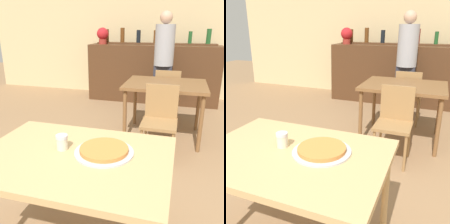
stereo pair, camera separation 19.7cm
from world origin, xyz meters
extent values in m
cube|color=#D1B784|center=(0.00, 4.41, 1.40)|extent=(8.00, 0.05, 2.80)
cube|color=tan|center=(0.00, 0.00, 0.74)|extent=(1.18, 0.85, 0.04)
cylinder|color=tan|center=(-0.53, 0.36, 0.36)|extent=(0.05, 0.05, 0.72)
cylinder|color=tan|center=(0.53, 0.36, 0.36)|extent=(0.05, 0.05, 0.72)
cube|color=brown|center=(0.39, 2.12, 0.76)|extent=(1.07, 0.84, 0.04)
cylinder|color=brown|center=(-0.08, 1.76, 0.37)|extent=(0.05, 0.05, 0.74)
cylinder|color=brown|center=(0.86, 1.76, 0.37)|extent=(0.05, 0.05, 0.74)
cylinder|color=brown|center=(-0.08, 2.48, 0.37)|extent=(0.05, 0.05, 0.74)
cylinder|color=brown|center=(0.86, 2.48, 0.37)|extent=(0.05, 0.05, 0.74)
cube|color=#4C2D19|center=(0.00, 3.90, 0.57)|extent=(2.60, 0.56, 1.15)
cube|color=#4C2D19|center=(0.00, 4.04, 1.16)|extent=(2.39, 0.24, 0.03)
cylinder|color=#5B3314|center=(-1.02, 4.04, 1.31)|extent=(0.09, 0.09, 0.26)
cylinder|color=#5B3314|center=(-0.68, 4.04, 1.32)|extent=(0.09, 0.09, 0.29)
cylinder|color=black|center=(-0.34, 4.04, 1.30)|extent=(0.09, 0.09, 0.25)
cylinder|color=#5B3314|center=(0.00, 4.04, 1.30)|extent=(0.06, 0.06, 0.24)
cylinder|color=maroon|center=(0.34, 4.04, 1.31)|extent=(0.09, 0.09, 0.28)
cylinder|color=#1E5123|center=(0.68, 4.04, 1.29)|extent=(0.07, 0.07, 0.23)
cylinder|color=#1E5123|center=(1.02, 4.04, 1.31)|extent=(0.09, 0.09, 0.28)
cube|color=olive|center=(0.39, 1.45, 0.44)|extent=(0.40, 0.40, 0.04)
cube|color=olive|center=(0.39, 1.63, 0.66)|extent=(0.38, 0.04, 0.40)
cylinder|color=olive|center=(0.22, 1.28, 0.21)|extent=(0.03, 0.03, 0.43)
cylinder|color=olive|center=(0.56, 1.28, 0.21)|extent=(0.03, 0.03, 0.43)
cylinder|color=olive|center=(0.22, 1.62, 0.21)|extent=(0.03, 0.03, 0.43)
cylinder|color=olive|center=(0.56, 1.62, 0.21)|extent=(0.03, 0.03, 0.43)
cube|color=olive|center=(0.39, 2.79, 0.44)|extent=(0.40, 0.40, 0.04)
cube|color=olive|center=(0.39, 2.61, 0.66)|extent=(0.38, 0.04, 0.40)
cylinder|color=olive|center=(0.56, 2.96, 0.21)|extent=(0.03, 0.03, 0.43)
cylinder|color=olive|center=(0.22, 2.96, 0.21)|extent=(0.03, 0.03, 0.43)
cylinder|color=olive|center=(0.56, 2.62, 0.21)|extent=(0.03, 0.03, 0.43)
cylinder|color=olive|center=(0.22, 2.62, 0.21)|extent=(0.03, 0.03, 0.43)
cylinder|color=#B7B7BC|center=(0.17, 0.07, 0.76)|extent=(0.37, 0.37, 0.01)
cylinder|color=#CC7A38|center=(0.17, 0.07, 0.78)|extent=(0.30, 0.30, 0.02)
cylinder|color=beige|center=(-0.10, 0.05, 0.79)|extent=(0.07, 0.07, 0.08)
cylinder|color=silver|center=(-0.10, 0.05, 0.84)|extent=(0.07, 0.07, 0.02)
cube|color=#2D2D38|center=(0.25, 3.32, 0.42)|extent=(0.32, 0.18, 0.84)
cylinder|color=#9E9EA3|center=(0.25, 3.32, 1.18)|extent=(0.34, 0.34, 0.70)
sphere|color=tan|center=(0.25, 3.32, 1.64)|extent=(0.22, 0.22, 0.22)
cylinder|color=maroon|center=(-1.05, 3.85, 1.20)|extent=(0.16, 0.16, 0.10)
sphere|color=red|center=(-1.05, 3.85, 1.35)|extent=(0.24, 0.24, 0.24)
camera|label=1|loc=(0.59, -1.24, 1.50)|focal=40.00mm
camera|label=2|loc=(0.78, -1.18, 1.50)|focal=40.00mm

